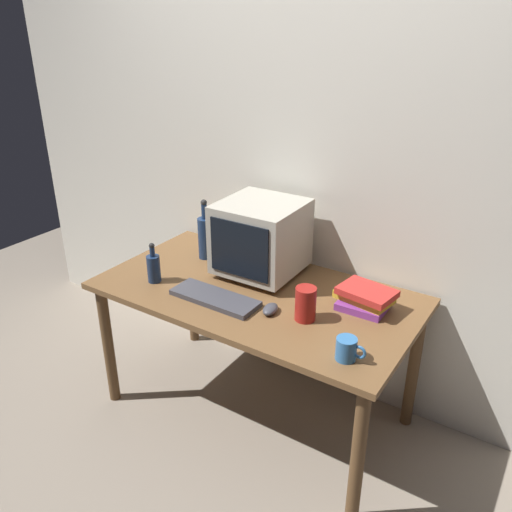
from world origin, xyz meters
TOP-DOWN VIEW (x-y plane):
  - ground_plane at (0.00, 0.00)m, footprint 6.00×6.00m
  - back_wall at (0.00, 0.46)m, footprint 4.00×0.08m
  - desk at (0.00, 0.00)m, footprint 1.50×0.80m
  - crt_monitor at (-0.08, 0.17)m, footprint 0.39×0.40m
  - keyboard at (-0.11, -0.18)m, footprint 0.42×0.15m
  - computer_mouse at (0.16, -0.13)m, footprint 0.08×0.11m
  - bottle_tall at (-0.43, 0.17)m, footprint 0.08×0.08m
  - bottle_short at (-0.47, -0.19)m, footprint 0.06×0.06m
  - book_stack at (0.49, 0.13)m, footprint 0.27×0.21m
  - mug at (0.58, -0.26)m, footprint 0.12×0.08m
  - metal_canister at (0.31, -0.10)m, footprint 0.09×0.09m

SIDE VIEW (x-z plane):
  - ground_plane at x=0.00m, z-range 0.00..0.00m
  - desk at x=0.00m, z-range 0.27..0.98m
  - keyboard at x=-0.11m, z-range 0.71..0.74m
  - computer_mouse at x=0.16m, z-range 0.71..0.75m
  - mug at x=0.58m, z-range 0.71..0.80m
  - book_stack at x=0.49m, z-range 0.71..0.81m
  - metal_canister at x=0.31m, z-range 0.71..0.86m
  - bottle_short at x=-0.47m, z-range 0.69..0.89m
  - bottle_tall at x=-0.43m, z-range 0.67..1.00m
  - crt_monitor at x=-0.08m, z-range 0.72..1.09m
  - back_wall at x=0.00m, z-range 0.00..2.50m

